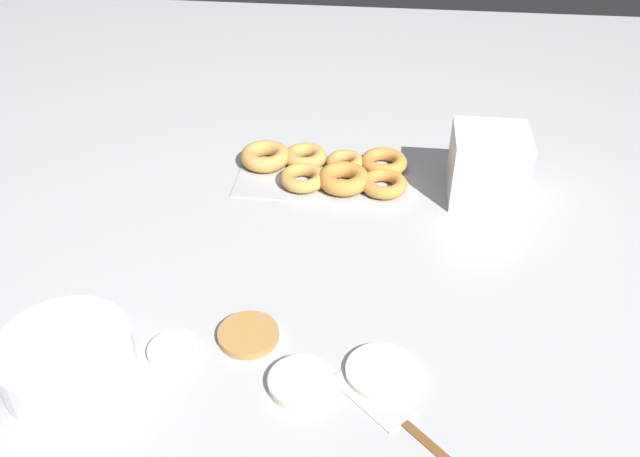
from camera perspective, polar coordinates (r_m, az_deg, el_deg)
The scene contains 9 objects.
ground_plane at distance 1.22m, azimuth 0.32°, elevation -4.90°, with size 3.00×3.00×0.00m, color #B2B5BA.
pancake_0 at distance 1.06m, azimuth -1.65°, elevation -12.82°, with size 0.10×0.10×0.02m, color beige.
pancake_1 at distance 1.13m, azimuth -6.05°, elevation -8.88°, with size 0.10×0.10×0.01m, color #B27F42.
pancake_2 at distance 1.13m, azimuth -12.23°, elevation -10.02°, with size 0.08×0.08×0.01m, color silver.
pancake_3 at distance 1.08m, azimuth 5.22°, elevation -11.92°, with size 0.11×0.11×0.01m, color silver.
donut_tray at distance 1.51m, azimuth 0.63°, elevation 5.02°, with size 0.38×0.20×0.04m.
batter_bowl at distance 1.12m, azimuth -20.58°, elevation -10.19°, with size 0.20×0.20×0.07m.
container_stack at distance 1.45m, azimuth 13.95°, elevation 5.16°, with size 0.15×0.14×0.15m.
spatula at distance 1.04m, azimuth 5.73°, elevation -14.79°, with size 0.24×0.23×0.01m.
Camera 1 is at (-0.09, 0.91, 0.81)m, focal length 38.00 mm.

